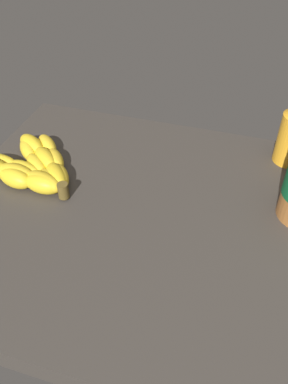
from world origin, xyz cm
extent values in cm
cube|color=#38332D|center=(0.00, 0.00, -1.99)|extent=(79.71, 60.20, 3.98)
ellipsoid|color=yellow|center=(21.74, -3.14, 1.51)|extent=(6.49, 7.72, 3.03)
ellipsoid|color=yellow|center=(25.16, -7.80, 1.51)|extent=(6.95, 7.51, 3.03)
ellipsoid|color=yellow|center=(29.10, -12.03, 1.51)|extent=(7.32, 7.19, 3.03)
ellipsoid|color=yellow|center=(22.43, -2.88, 1.76)|extent=(7.83, 8.12, 3.52)
ellipsoid|color=yellow|center=(26.91, -7.17, 1.76)|extent=(8.22, 7.68, 3.52)
ellipsoid|color=yellow|center=(31.94, -10.80, 1.76)|extent=(8.46, 7.09, 3.52)
ellipsoid|color=yellow|center=(23.14, -1.79, 1.52)|extent=(7.89, 6.45, 3.04)
ellipsoid|color=yellow|center=(27.92, -5.24, 1.52)|extent=(7.61, 7.10, 3.04)
ellipsoid|color=yellow|center=(32.12, -9.39, 1.52)|extent=(7.14, 7.58, 3.04)
ellipsoid|color=yellow|center=(23.53, -1.36, 1.51)|extent=(8.30, 5.94, 3.02)
ellipsoid|color=yellow|center=(29.37, -3.32, 1.51)|extent=(8.22, 4.67, 3.02)
ellipsoid|color=yellow|center=(35.49, -4.09, 1.51)|extent=(7.82, 3.21, 3.02)
ellipsoid|color=yellow|center=(23.92, -0.52, 1.86)|extent=(8.65, 5.43, 3.72)
ellipsoid|color=yellow|center=(30.25, -1.31, 1.86)|extent=(8.10, 3.91, 3.72)
ellipsoid|color=yellow|center=(23.70, 0.40, 1.84)|extent=(7.28, 3.90, 3.68)
ellipsoid|color=yellow|center=(29.39, -0.22, 1.84)|extent=(7.72, 4.94, 3.68)
cylinder|color=brown|center=(19.34, 0.54, 1.80)|extent=(2.00, 2.00, 3.00)
camera|label=1|loc=(-10.78, 48.59, 49.58)|focal=37.71mm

